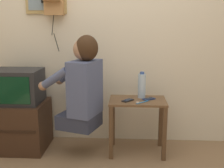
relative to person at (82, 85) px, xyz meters
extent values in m
cube|color=beige|center=(0.17, 0.46, 0.55)|extent=(6.80, 0.05, 2.55)
cube|color=brown|center=(0.53, 0.11, -0.18)|extent=(0.56, 0.38, 0.02)
cube|color=#523822|center=(0.28, -0.05, -0.46)|extent=(0.04, 0.04, 0.53)
cube|color=#523822|center=(0.79, -0.05, -0.46)|extent=(0.04, 0.04, 0.53)
cube|color=#523822|center=(0.28, 0.28, -0.46)|extent=(0.04, 0.04, 0.53)
cube|color=#523822|center=(0.79, 0.28, -0.46)|extent=(0.04, 0.04, 0.53)
cube|color=#2D3347|center=(-0.04, 0.01, -0.36)|extent=(0.45, 0.42, 0.14)
cube|color=#4C567A|center=(0.03, -0.01, -0.03)|extent=(0.32, 0.40, 0.52)
sphere|color=#A37556|center=(0.03, -0.01, 0.34)|extent=(0.21, 0.21, 0.21)
ellipsoid|color=#382314|center=(0.05, -0.02, 0.35)|extent=(0.27, 0.27, 0.24)
cylinder|color=#4C567A|center=(-0.25, -0.07, 0.07)|extent=(0.31, 0.17, 0.23)
cylinder|color=#4C567A|center=(-0.16, 0.21, 0.07)|extent=(0.31, 0.17, 0.23)
sphere|color=#A37556|center=(-0.37, -0.03, -0.01)|extent=(0.09, 0.09, 0.09)
sphere|color=#A37556|center=(-0.28, 0.25, -0.01)|extent=(0.09, 0.09, 0.09)
cube|color=#382316|center=(-0.73, 0.14, -0.48)|extent=(0.62, 0.49, 0.50)
cube|color=black|center=(-0.73, -0.11, -0.45)|extent=(0.56, 0.01, 0.02)
cube|color=#232326|center=(-0.70, 0.14, -0.06)|extent=(0.48, 0.38, 0.34)
cube|color=black|center=(-0.70, -0.05, -0.06)|extent=(0.40, 0.01, 0.27)
cube|color=#AD7A47|center=(-0.34, 0.30, 0.79)|extent=(0.17, 0.07, 0.03)
cylinder|color=black|center=(-0.36, 0.37, 0.55)|extent=(0.04, 0.04, 0.22)
cylinder|color=black|center=(-0.33, 0.37, 0.37)|extent=(0.07, 0.06, 0.19)
cube|color=black|center=(0.43, 0.06, -0.17)|extent=(0.12, 0.13, 0.01)
cube|color=black|center=(0.43, 0.06, -0.16)|extent=(0.10, 0.11, 0.00)
cube|color=navy|center=(0.64, 0.13, -0.17)|extent=(0.14, 0.12, 0.01)
cube|color=black|center=(0.64, 0.13, -0.16)|extent=(0.11, 0.10, 0.00)
cylinder|color=#ADC6DB|center=(0.57, 0.20, -0.05)|extent=(0.08, 0.08, 0.24)
cylinder|color=#2D4C8C|center=(0.57, 0.20, 0.08)|extent=(0.04, 0.04, 0.02)
cylinder|color=#338CD8|center=(0.57, 0.01, -0.17)|extent=(0.12, 0.12, 0.01)
cube|color=white|center=(0.52, -0.04, -0.16)|extent=(0.03, 0.03, 0.01)
camera|label=1|loc=(0.43, -2.58, 0.57)|focal=45.00mm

